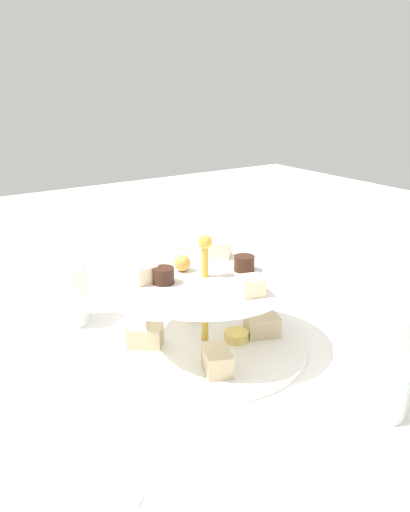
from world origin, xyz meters
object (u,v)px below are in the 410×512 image
object	(u,v)px
water_glass_tall_right	(382,362)
teacup_with_saucer	(249,269)
water_glass_short_left	(176,263)
butter_knife_left	(61,481)
tiered_serving_stand	(205,316)
water_glass_mid_back	(69,293)
butter_knife_right	(365,307)

from	to	relation	value
water_glass_tall_right	teacup_with_saucer	xyz separation A→B (m)	(0.13, 0.40, -0.04)
water_glass_short_left	butter_knife_left	bearing A→B (deg)	-133.45
tiered_serving_stand	teacup_with_saucer	xyz separation A→B (m)	(0.21, 0.16, -0.02)
water_glass_mid_back	water_glass_short_left	bearing A→B (deg)	12.62
butter_knife_left	butter_knife_right	size ratio (longest dim) A/B	1.00
butter_knife_left	teacup_with_saucer	bearing A→B (deg)	82.87
water_glass_tall_right	butter_knife_right	bearing A→B (deg)	41.81
tiered_serving_stand	butter_knife_left	bearing A→B (deg)	-151.66
butter_knife_right	water_glass_short_left	bearing A→B (deg)	42.38
water_glass_tall_right	water_glass_mid_back	size ratio (longest dim) A/B	1.32
teacup_with_saucer	butter_knife_right	xyz separation A→B (m)	(0.09, -0.21, -0.02)
tiered_serving_stand	water_glass_short_left	bearing A→B (deg)	68.52
water_glass_tall_right	butter_knife_left	world-z (taller)	water_glass_tall_right
tiered_serving_stand	water_glass_mid_back	xyz separation A→B (m)	(-0.13, 0.19, 0.00)
tiered_serving_stand	teacup_with_saucer	size ratio (longest dim) A/B	3.32
butter_knife_left	water_glass_mid_back	size ratio (longest dim) A/B	1.71
tiered_serving_stand	butter_knife_right	xyz separation A→B (m)	(0.30, -0.04, -0.05)
water_glass_short_left	water_glass_mid_back	xyz separation A→B (m)	(-0.23, -0.05, 0.01)
teacup_with_saucer	butter_knife_left	xyz separation A→B (m)	(-0.48, -0.31, -0.02)
tiered_serving_stand	teacup_with_saucer	bearing A→B (deg)	37.47
teacup_with_saucer	butter_knife_right	size ratio (longest dim) A/B	0.53
tiered_serving_stand	water_glass_mid_back	distance (m)	0.23
tiered_serving_stand	water_glass_mid_back	world-z (taller)	tiered_serving_stand
water_glass_tall_right	teacup_with_saucer	world-z (taller)	water_glass_tall_right
butter_knife_left	butter_knife_right	distance (m)	0.58
teacup_with_saucer	butter_knife_left	world-z (taller)	teacup_with_saucer
tiered_serving_stand	teacup_with_saucer	distance (m)	0.27
butter_knife_left	water_glass_mid_back	distance (m)	0.36
tiered_serving_stand	water_glass_mid_back	bearing A→B (deg)	125.82
water_glass_tall_right	water_glass_short_left	xyz separation A→B (m)	(0.01, 0.48, -0.03)
water_glass_mid_back	butter_knife_left	bearing A→B (deg)	-112.07
tiered_serving_stand	water_glass_short_left	size ratio (longest dim) A/B	3.77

